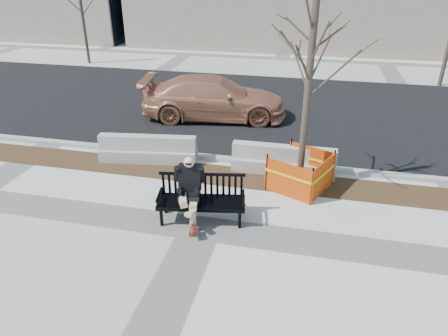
{
  "coord_description": "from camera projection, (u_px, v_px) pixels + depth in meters",
  "views": [
    {
      "loc": [
        2.2,
        -7.38,
        5.44
      ],
      "look_at": [
        0.32,
        0.93,
        1.12
      ],
      "focal_mm": 32.76,
      "sensor_mm": 36.0,
      "label": 1
    }
  ],
  "objects": [
    {
      "name": "ground",
      "position": [
        201.0,
        228.0,
        9.31
      ],
      "size": [
        120.0,
        120.0,
        0.0
      ],
      "primitive_type": "plane",
      "color": "beige",
      "rests_on": "ground"
    },
    {
      "name": "sedan",
      "position": [
        215.0,
        117.0,
        15.91
      ],
      "size": [
        5.73,
        3.03,
        1.58
      ],
      "primitive_type": "imported",
      "rotation": [
        0.0,
        0.0,
        1.73
      ],
      "color": "#B67354",
      "rests_on": "ground"
    },
    {
      "name": "mulch_strip",
      "position": [
        226.0,
        176.0,
        11.57
      ],
      "size": [
        40.0,
        1.2,
        0.02
      ],
      "primitive_type": "cube",
      "color": "#47301C",
      "rests_on": "ground"
    },
    {
      "name": "far_tree_right",
      "position": [
        439.0,
        85.0,
        20.0
      ],
      "size": [
        2.49,
        2.49,
        5.83
      ],
      "primitive_type": null,
      "rotation": [
        0.0,
        0.0,
        0.17
      ],
      "color": "#4A3A2F",
      "rests_on": "ground"
    },
    {
      "name": "curb",
      "position": [
        233.0,
        160.0,
        12.37
      ],
      "size": [
        60.0,
        0.25,
        0.12
      ],
      "primitive_type": "cube",
      "color": "#9E9B93",
      "rests_on": "ground"
    },
    {
      "name": "jersey_barrier_left",
      "position": [
        149.0,
        161.0,
        12.43
      ],
      "size": [
        2.97,
        0.98,
        0.84
      ],
      "primitive_type": null,
      "rotation": [
        0.0,
        0.0,
        0.14
      ],
      "color": "#9F9D95",
      "rests_on": "ground"
    },
    {
      "name": "tree_fence",
      "position": [
        299.0,
        187.0,
        11.02
      ],
      "size": [
        2.72,
        2.72,
        5.14
      ],
      "primitive_type": null,
      "rotation": [
        0.0,
        0.0,
        -0.43
      ],
      "color": "#F5570E",
      "rests_on": "ground"
    },
    {
      "name": "asphalt_street",
      "position": [
        258.0,
        108.0,
        16.97
      ],
      "size": [
        60.0,
        10.4,
        0.01
      ],
      "primitive_type": "cube",
      "color": "black",
      "rests_on": "ground"
    },
    {
      "name": "seated_man",
      "position": [
        191.0,
        218.0,
        9.67
      ],
      "size": [
        0.84,
        1.2,
        1.55
      ],
      "primitive_type": null,
      "rotation": [
        0.0,
        0.0,
        0.17
      ],
      "color": "black",
      "rests_on": "ground"
    },
    {
      "name": "jersey_barrier_right",
      "position": [
        282.0,
        172.0,
        11.77
      ],
      "size": [
        2.92,
        0.6,
        0.84
      ],
      "primitive_type": null,
      "rotation": [
        0.0,
        0.0,
        0.0
      ],
      "color": "#A9A79E",
      "rests_on": "ground"
    },
    {
      "name": "bench",
      "position": [
        202.0,
        220.0,
        9.61
      ],
      "size": [
        2.15,
        1.08,
        1.09
      ],
      "primitive_type": null,
      "rotation": [
        0.0,
        0.0,
        0.17
      ],
      "color": "black",
      "rests_on": "ground"
    },
    {
      "name": "far_tree_left",
      "position": [
        89.0,
        63.0,
        24.41
      ],
      "size": [
        2.38,
        2.38,
        5.14
      ],
      "primitive_type": null,
      "rotation": [
        0.0,
        0.0,
        -0.29
      ],
      "color": "#4B3B30",
      "rests_on": "ground"
    }
  ]
}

